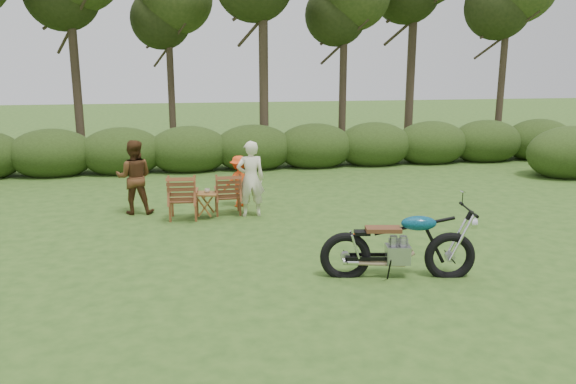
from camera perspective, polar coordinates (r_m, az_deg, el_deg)
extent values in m
plane|color=#2A4918|center=(9.31, 3.59, -7.55)|extent=(80.00, 80.00, 0.00)
cylinder|color=#33291C|center=(19.82, -20.92, 13.12)|extent=(0.28, 0.28, 7.20)
cylinder|color=#33291C|center=(20.64, -11.88, 12.39)|extent=(0.24, 0.24, 6.30)
sphere|color=#273815|center=(20.72, -12.14, 17.81)|extent=(2.52, 2.52, 2.52)
cylinder|color=#33291C|center=(18.64, -2.52, 14.69)|extent=(0.30, 0.30, 7.65)
cylinder|color=#33291C|center=(20.35, 5.64, 12.85)|extent=(0.26, 0.26, 6.48)
sphere|color=#273815|center=(20.45, 5.77, 18.51)|extent=(2.59, 2.59, 2.59)
cylinder|color=#33291C|center=(22.40, 12.49, 14.46)|extent=(0.32, 0.32, 7.92)
cylinder|color=#33291C|center=(21.57, 21.04, 12.55)|extent=(0.24, 0.24, 6.84)
ellipsoid|color=#233212|center=(18.04, -22.85, 3.57)|extent=(2.52, 1.68, 1.51)
ellipsoid|color=#233212|center=(17.73, -16.52, 3.90)|extent=(2.52, 1.68, 1.51)
ellipsoid|color=#233212|center=(17.64, -10.03, 4.19)|extent=(2.52, 1.68, 1.51)
ellipsoid|color=#233212|center=(17.77, -3.55, 4.43)|extent=(2.52, 1.68, 1.51)
ellipsoid|color=#233212|center=(18.13, 2.75, 4.61)|extent=(2.52, 1.68, 1.51)
ellipsoid|color=#233212|center=(18.69, 8.75, 4.73)|extent=(2.52, 1.68, 1.51)
ellipsoid|color=#233212|center=(19.44, 14.34, 4.79)|extent=(2.52, 1.68, 1.51)
ellipsoid|color=#233212|center=(20.37, 19.46, 4.81)|extent=(2.52, 1.68, 1.51)
ellipsoid|color=#233212|center=(21.44, 24.11, 4.79)|extent=(2.52, 1.68, 1.51)
ellipsoid|color=#233212|center=(18.45, 26.81, 3.52)|extent=(2.70, 1.80, 1.62)
imported|color=beige|center=(12.10, -8.22, 0.14)|extent=(0.12, 0.12, 0.09)
imported|color=#ECE4C2|center=(12.30, -3.76, -2.42)|extent=(0.62, 0.42, 1.65)
imported|color=#4C2B15|center=(12.94, -15.14, -2.09)|extent=(0.84, 0.67, 1.64)
imported|color=#F14816|center=(13.13, -4.93, -1.45)|extent=(0.86, 0.65, 1.19)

